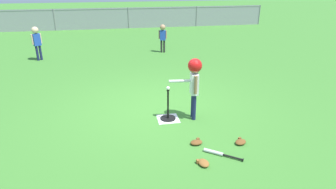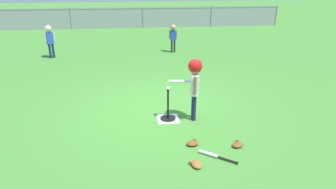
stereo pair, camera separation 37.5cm
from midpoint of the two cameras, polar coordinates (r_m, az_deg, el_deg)
ground_plane at (r=6.47m, az=-0.27°, el=-2.67°), size 60.00×60.00×0.00m
home_plate at (r=5.98m, az=1.80°, el=-4.87°), size 0.44×0.44×0.01m
batting_tee at (r=5.94m, az=1.81°, el=-4.03°), size 0.32×0.32×0.65m
baseball_on_tee at (r=5.70m, az=1.88°, el=1.26°), size 0.07×0.07×0.07m
batter_child at (r=5.67m, az=7.20°, el=3.41°), size 0.65×0.37×1.28m
fielder_deep_left at (r=11.18m, az=2.02°, el=11.84°), size 0.32×0.21×1.08m
fielder_near_right at (r=11.11m, az=-21.66°, el=10.57°), size 0.30×0.25×1.17m
spare_bat_silver at (r=4.89m, az=11.05°, el=-11.80°), size 0.57×0.45×0.06m
glove_by_plate at (r=5.13m, az=7.06°, el=-9.66°), size 0.24×0.20×0.07m
glove_near_bats at (r=5.25m, az=15.75°, el=-9.62°), size 0.27×0.25×0.07m
glove_tossed_aside at (r=4.63m, az=8.08°, el=-13.65°), size 0.20×0.24×0.07m
outfield_fence at (r=16.96m, az=-4.42°, el=15.15°), size 16.06×0.06×1.15m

